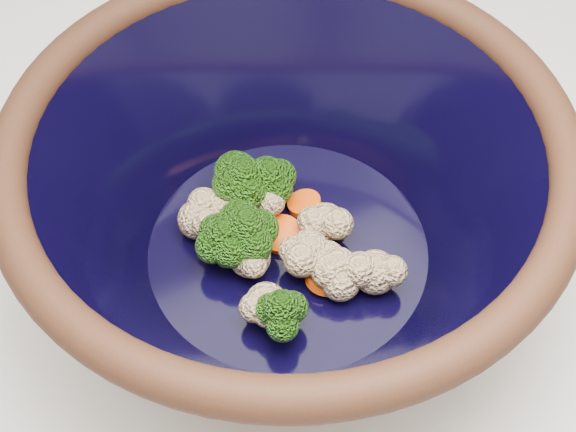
# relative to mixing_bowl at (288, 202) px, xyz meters

# --- Properties ---
(mixing_bowl) EXTENTS (0.39, 0.39, 0.16)m
(mixing_bowl) POSITION_rel_mixing_bowl_xyz_m (0.00, 0.00, 0.00)
(mixing_bowl) COLOR black
(mixing_bowl) RESTS_ON counter
(vegetable_pile) EXTENTS (0.12, 0.15, 0.05)m
(vegetable_pile) POSITION_rel_mixing_bowl_xyz_m (-0.01, 0.00, -0.03)
(vegetable_pile) COLOR #608442
(vegetable_pile) RESTS_ON mixing_bowl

